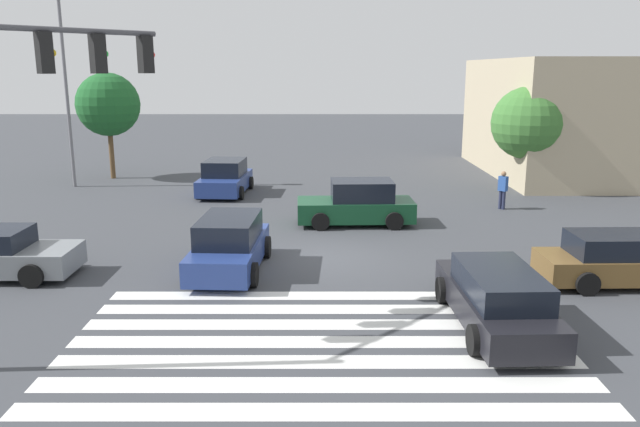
{
  "coord_description": "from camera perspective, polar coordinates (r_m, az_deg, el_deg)",
  "views": [
    {
      "loc": [
        0.05,
        -18.8,
        5.79
      ],
      "look_at": [
        0.0,
        0.0,
        1.45
      ],
      "focal_mm": 35.0,
      "sensor_mm": 36.0,
      "label": 1
    }
  ],
  "objects": [
    {
      "name": "tree_corner_b",
      "position": [
        35.52,
        -18.66,
        9.41
      ],
      "size": [
        3.35,
        3.35,
        5.66
      ],
      "color": "brown",
      "rests_on": "ground_plane"
    },
    {
      "name": "car_2",
      "position": [
        14.93,
        15.95,
        -7.47
      ],
      "size": [
        2.08,
        4.92,
        1.43
      ],
      "rotation": [
        0.0,
        0.0,
        1.6
      ],
      "color": "black",
      "rests_on": "ground_plane"
    },
    {
      "name": "car_0",
      "position": [
        30.04,
        -8.53,
        3.23
      ],
      "size": [
        2.39,
        4.34,
        1.63
      ],
      "rotation": [
        0.0,
        0.0,
        -1.63
      ],
      "color": "navy",
      "rests_on": "ground_plane"
    },
    {
      "name": "street_light_pole_a",
      "position": [
        33.53,
        -22.14,
        11.74
      ],
      "size": [
        0.8,
        0.36,
        9.52
      ],
      "color": "slate",
      "rests_on": "ground_plane"
    },
    {
      "name": "car_3",
      "position": [
        23.82,
        3.58,
        0.87
      ],
      "size": [
        4.47,
        2.22,
        1.7
      ],
      "rotation": [
        0.0,
        0.0,
        3.18
      ],
      "color": "#144728",
      "rests_on": "ground_plane"
    },
    {
      "name": "crosswalk_markings",
      "position": [
        13.44,
        -0.08,
        -12.5
      ],
      "size": [
        10.79,
        7.25,
        0.01
      ],
      "rotation": [
        0.0,
        0.0,
        1.57
      ],
      "color": "silver",
      "rests_on": "ground_plane"
    },
    {
      "name": "pedestrian",
      "position": [
        27.45,
        16.52,
        2.22
      ],
      "size": [
        0.41,
        0.41,
        1.63
      ],
      "rotation": [
        0.0,
        0.0,
        -2.4
      ],
      "color": "#232842",
      "rests_on": "ground_plane"
    },
    {
      "name": "corner_building",
      "position": [
        39.03,
        25.06,
        7.99
      ],
      "size": [
        13.33,
        13.33,
        6.37
      ],
      "color": "tan",
      "rests_on": "ground_plane"
    },
    {
      "name": "traffic_signal_mast",
      "position": [
        14.09,
        -26.35,
        9.09
      ],
      "size": [
        3.89,
        3.89,
        6.85
      ],
      "rotation": [
        0.0,
        0.0,
        0.79
      ],
      "color": "#47474C",
      "rests_on": "ground_plane"
    },
    {
      "name": "ground_plane",
      "position": [
        19.67,
        -0.0,
        -4.11
      ],
      "size": [
        130.07,
        130.07,
        0.0
      ],
      "primitive_type": "plane",
      "color": "#3D3F44"
    },
    {
      "name": "car_5",
      "position": [
        19.1,
        26.28,
        -3.9
      ],
      "size": [
        4.84,
        2.02,
        1.43
      ],
      "rotation": [
        0.0,
        0.0,
        0.02
      ],
      "color": "brown",
      "rests_on": "ground_plane"
    },
    {
      "name": "tree_corner_c",
      "position": [
        31.63,
        18.63,
        7.84
      ],
      "size": [
        3.46,
        3.46,
        5.04
      ],
      "color": "brown",
      "rests_on": "ground_plane"
    },
    {
      "name": "car_1",
      "position": [
        18.48,
        -8.14,
        -2.88
      ],
      "size": [
        2.21,
        4.49,
        1.61
      ],
      "rotation": [
        0.0,
        0.0,
        -1.62
      ],
      "color": "navy",
      "rests_on": "ground_plane"
    }
  ]
}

